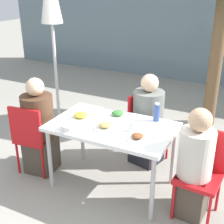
# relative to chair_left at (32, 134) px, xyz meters

# --- Properties ---
(ground_plane) EXTENTS (24.00, 24.00, 0.00)m
(ground_plane) POSITION_rel_chair_left_xyz_m (0.94, 0.19, -0.51)
(ground_plane) COLOR gray
(building_facade) EXTENTS (10.00, 0.20, 3.00)m
(building_facade) POSITION_rel_chair_left_xyz_m (0.94, 4.52, 0.99)
(building_facade) COLOR slate
(building_facade) RESTS_ON ground
(dining_table) EXTENTS (1.30, 0.79, 0.75)m
(dining_table) POSITION_rel_chair_left_xyz_m (0.94, 0.19, 0.18)
(dining_table) COLOR white
(dining_table) RESTS_ON ground
(chair_left) EXTENTS (0.44, 0.44, 0.87)m
(chair_left) POSITION_rel_chair_left_xyz_m (0.00, 0.00, 0.00)
(chair_left) COLOR red
(chair_left) RESTS_ON ground
(person_left) EXTENTS (0.36, 0.36, 1.17)m
(person_left) POSITION_rel_chair_left_xyz_m (0.04, 0.09, 0.04)
(person_left) COLOR #473D33
(person_left) RESTS_ON ground
(chair_right) EXTENTS (0.43, 0.43, 0.87)m
(chair_right) POSITION_rel_chair_left_xyz_m (1.90, 0.20, 0.00)
(chair_right) COLOR red
(chair_right) RESTS_ON ground
(person_right) EXTENTS (0.32, 0.32, 1.13)m
(person_right) POSITION_rel_chair_left_xyz_m (1.84, 0.12, 0.03)
(person_right) COLOR #473D33
(person_right) RESTS_ON ground
(chair_far) EXTENTS (0.49, 0.49, 0.87)m
(chair_far) POSITION_rel_chair_left_xyz_m (1.04, 0.90, 0.00)
(chair_far) COLOR red
(chair_far) RESTS_ON ground
(person_far) EXTENTS (0.41, 0.41, 1.16)m
(person_far) POSITION_rel_chair_left_xyz_m (1.10, 0.83, 0.03)
(person_far) COLOR black
(person_far) RESTS_ON ground
(closed_umbrella) EXTENTS (0.36, 0.36, 2.47)m
(closed_umbrella) POSITION_rel_chair_left_xyz_m (-0.37, 1.02, 1.33)
(closed_umbrella) COLOR #333333
(closed_umbrella) RESTS_ON ground
(plate_0) EXTENTS (0.24, 0.24, 0.07)m
(plate_0) POSITION_rel_chair_left_xyz_m (0.89, 0.42, 0.26)
(plate_0) COLOR white
(plate_0) RESTS_ON dining_table
(plate_1) EXTENTS (0.24, 0.24, 0.07)m
(plate_1) POSITION_rel_chair_left_xyz_m (0.91, 0.09, 0.26)
(plate_1) COLOR white
(plate_1) RESTS_ON dining_table
(plate_2) EXTENTS (0.27, 0.27, 0.07)m
(plate_2) POSITION_rel_chair_left_xyz_m (0.56, 0.19, 0.27)
(plate_2) COLOR white
(plate_2) RESTS_ON dining_table
(plate_3) EXTENTS (0.21, 0.21, 0.06)m
(plate_3) POSITION_rel_chair_left_xyz_m (1.30, 0.02, 0.26)
(plate_3) COLOR white
(plate_3) RESTS_ON dining_table
(bottle) EXTENTS (0.07, 0.07, 0.20)m
(bottle) POSITION_rel_chair_left_xyz_m (1.32, 0.50, 0.34)
(bottle) COLOR #334C8E
(bottle) RESTS_ON dining_table
(drinking_cup) EXTENTS (0.07, 0.07, 0.11)m
(drinking_cup) POSITION_rel_chair_left_xyz_m (1.17, 0.15, 0.29)
(drinking_cup) COLOR white
(drinking_cup) RESTS_ON dining_table
(salad_bowl) EXTENTS (0.18, 0.18, 0.06)m
(salad_bowl) POSITION_rel_chair_left_xyz_m (0.61, -0.10, 0.27)
(salad_bowl) COLOR white
(salad_bowl) RESTS_ON dining_table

